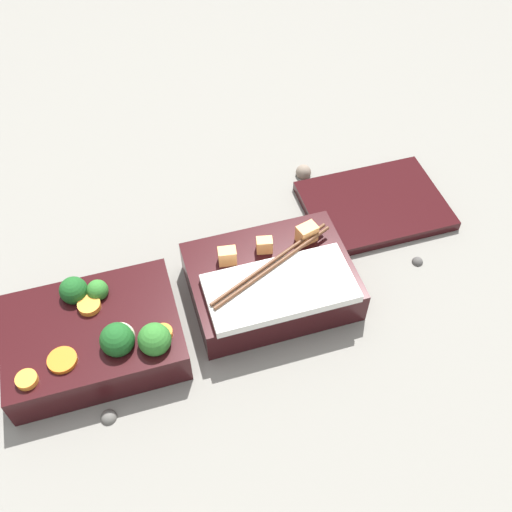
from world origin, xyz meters
The scene contains 7 objects.
ground_plane centered at (0.00, 0.00, 0.00)m, with size 3.00×3.00×0.00m, color slate.
bento_tray_vegetable centered at (-0.12, -0.02, 0.03)m, with size 0.21×0.16×0.08m.
bento_tray_rice centered at (0.11, -0.01, 0.03)m, with size 0.21×0.16×0.08m.
bento_lid centered at (0.31, 0.10, 0.01)m, with size 0.21×0.15×0.02m, color black.
pebble_0 centered at (0.23, 0.21, 0.01)m, with size 0.02×0.02×0.02m, color #7A6B5B.
pebble_1 centered at (0.33, -0.01, 0.00)m, with size 0.02×0.02×0.02m, color #474442.
pebble_2 centered at (-0.12, -0.12, 0.00)m, with size 0.02×0.02×0.02m, color #595651.
Camera 1 is at (-0.04, -0.45, 0.66)m, focal length 42.00 mm.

